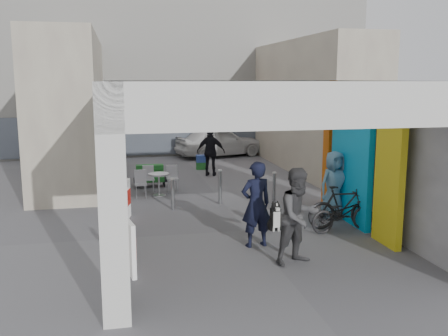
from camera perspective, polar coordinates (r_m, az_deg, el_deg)
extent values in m
plane|color=#58585D|center=(11.92, 2.61, -7.13)|extent=(90.00, 90.00, 0.00)
cube|color=silver|center=(7.24, -12.56, -4.36)|extent=(0.40, 0.40, 3.50)
cube|color=silver|center=(13.14, -12.35, 2.08)|extent=(0.40, 0.40, 3.50)
cube|color=#C7570B|center=(14.39, 12.30, 2.77)|extent=(0.40, 0.40, 3.50)
plane|color=beige|center=(10.17, -12.43, -0.20)|extent=(0.00, 6.40, 6.40)
plane|color=#A6A6AC|center=(11.75, 18.26, 0.88)|extent=(0.00, 6.40, 6.40)
cube|color=#0D9DD8|center=(12.71, 14.31, 0.14)|extent=(0.15, 2.00, 2.80)
cube|color=gold|center=(11.15, 18.37, -1.43)|extent=(0.15, 1.00, 2.80)
plane|color=beige|center=(10.42, 4.17, 9.92)|extent=(6.40, 6.40, 0.00)
cube|color=silver|center=(13.38, 0.50, 8.48)|extent=(6.40, 0.30, 0.70)
cube|color=silver|center=(7.55, 10.59, 7.06)|extent=(6.40, 0.30, 0.70)
cube|color=silver|center=(13.55, 0.35, 8.29)|extent=(4.20, 0.05, 0.55)
cube|color=white|center=(25.19, -5.46, 11.12)|extent=(18.00, 4.00, 8.00)
cube|color=#515966|center=(23.28, -4.76, 3.82)|extent=(16.20, 0.06, 1.80)
cube|color=white|center=(23.00, -9.83, 8.13)|extent=(2.60, 0.06, 0.50)
cube|color=red|center=(23.40, -1.15, 8.31)|extent=(2.20, 0.06, 0.50)
cube|color=#B6AF97|center=(18.62, -17.02, 6.49)|extent=(2.00, 9.00, 5.00)
cube|color=#B6AF97|center=(19.96, 9.86, 6.99)|extent=(2.00, 9.00, 5.00)
cylinder|color=gray|center=(13.72, -5.88, -3.00)|extent=(0.09, 0.09, 0.86)
cylinder|color=gray|center=(14.21, -0.46, -2.23)|extent=(0.09, 0.09, 0.99)
cylinder|color=gray|center=(14.60, 5.75, -2.20)|extent=(0.09, 0.09, 0.86)
cube|color=silver|center=(9.31, -10.62, -9.06)|extent=(0.18, 0.56, 1.00)
cube|color=red|center=(9.29, -10.38, -8.76)|extent=(0.11, 0.39, 0.40)
cube|color=silver|center=(13.02, -11.05, -3.54)|extent=(0.21, 0.55, 1.00)
cube|color=red|center=(13.01, -10.88, -3.32)|extent=(0.13, 0.38, 0.40)
cylinder|color=#AFAFB4|center=(15.45, -7.44, -1.92)|extent=(0.06, 0.06, 0.67)
cylinder|color=#AFAFB4|center=(15.52, -7.41, -3.10)|extent=(0.41, 0.41, 0.02)
cylinder|color=#AFAFB4|center=(15.38, -7.47, -0.71)|extent=(0.65, 0.65, 0.05)
cube|color=#AFAFB4|center=(15.26, -9.46, -2.61)|extent=(0.35, 0.35, 0.42)
cube|color=#AFAFB4|center=(15.34, -9.54, -0.97)|extent=(0.35, 0.05, 0.42)
cube|color=#AFAFB4|center=(15.96, -5.90, -1.96)|extent=(0.35, 0.35, 0.42)
cube|color=#AFAFB4|center=(16.05, -5.99, -0.39)|extent=(0.35, 0.05, 0.42)
cube|color=#AFAFB4|center=(16.00, -8.59, -1.99)|extent=(0.35, 0.35, 0.42)
cube|color=#AFAFB4|center=(16.08, -8.66, -0.43)|extent=(0.35, 0.05, 0.42)
cube|color=black|center=(16.82, -8.42, -1.65)|extent=(1.08, 0.54, 0.27)
cube|color=#18551B|center=(16.66, -8.40, -1.29)|extent=(0.90, 0.32, 0.16)
cube|color=#18551B|center=(16.76, -8.45, -0.60)|extent=(0.90, 0.32, 0.16)
cube|color=#18551B|center=(16.86, -8.49, 0.09)|extent=(0.90, 0.32, 0.16)
cube|color=#18551B|center=(19.90, -2.54, 0.28)|extent=(0.48, 0.39, 0.28)
cube|color=navy|center=(19.85, -2.55, 1.08)|extent=(0.48, 0.39, 0.28)
cube|color=black|center=(12.06, 5.66, -6.30)|extent=(0.27, 0.36, 0.27)
cube|color=black|center=(11.87, 5.88, -5.55)|extent=(0.21, 0.18, 0.40)
cube|color=silver|center=(11.79, 6.03, -5.89)|extent=(0.17, 0.03, 0.38)
cylinder|color=silver|center=(11.83, 5.70, -6.51)|extent=(0.05, 0.05, 0.31)
cylinder|color=silver|center=(11.87, 6.27, -6.47)|extent=(0.05, 0.05, 0.31)
sphere|color=black|center=(11.79, 5.94, -4.43)|extent=(0.21, 0.21, 0.21)
cube|color=silver|center=(11.69, 6.10, -4.67)|extent=(0.09, 0.13, 0.07)
cone|color=black|center=(11.79, 5.62, -3.92)|extent=(0.08, 0.08, 0.09)
cone|color=black|center=(11.82, 6.14, -3.89)|extent=(0.08, 0.08, 0.09)
imported|color=black|center=(10.60, 3.68, -4.16)|extent=(0.74, 0.55, 1.84)
imported|color=#3C3C3E|center=(9.72, 8.55, -5.46)|extent=(1.10, 0.98, 1.88)
imported|color=#5585A6|center=(13.00, 12.48, -1.92)|extent=(0.96, 0.73, 1.75)
imported|color=black|center=(18.40, -1.51, 1.86)|extent=(1.13, 0.75, 1.79)
imported|color=black|center=(12.04, 13.45, -5.05)|extent=(1.74, 0.83, 0.88)
imported|color=black|center=(12.28, 13.47, -4.36)|extent=(1.76, 0.58, 1.04)
imported|color=silver|center=(23.10, -0.51, 3.05)|extent=(4.36, 2.63, 1.39)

